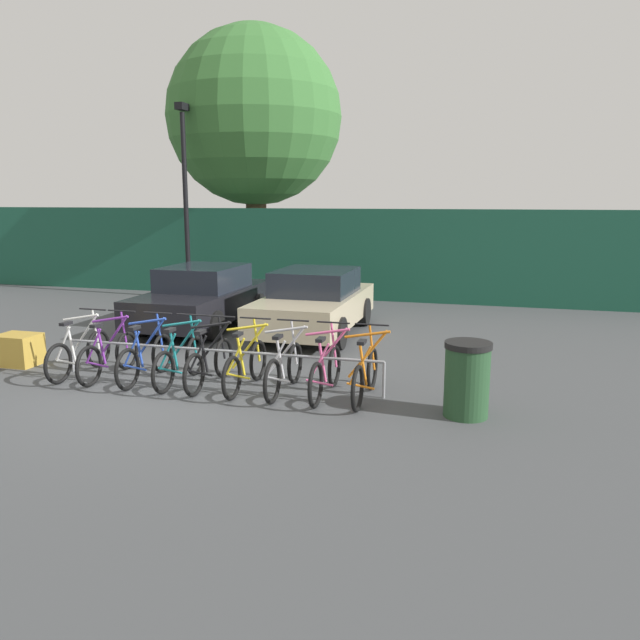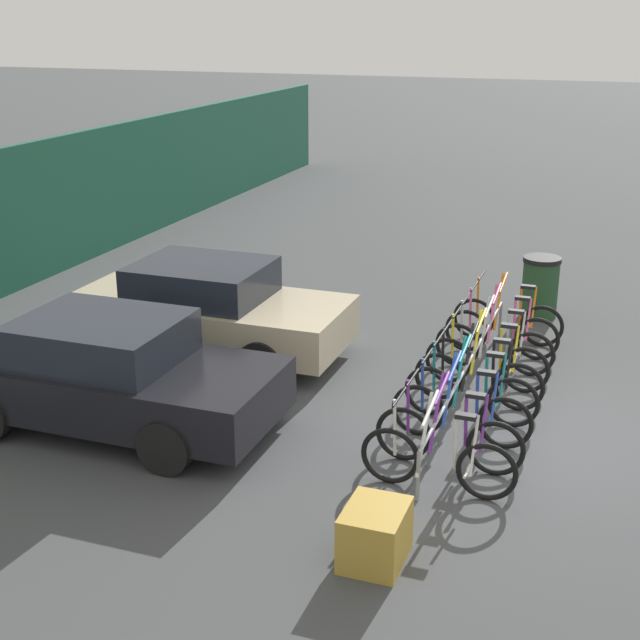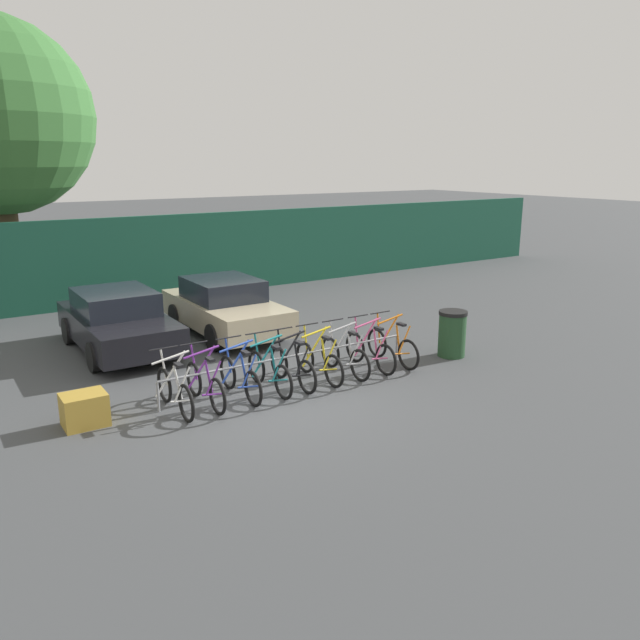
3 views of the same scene
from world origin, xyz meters
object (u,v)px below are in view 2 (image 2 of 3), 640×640
at_px(bicycle_blue, 461,413).
at_px(bicycle_pink, 501,332).
at_px(trash_bin, 540,287).
at_px(bicycle_orange, 508,319).
at_px(bike_rack, 468,366).
at_px(car_beige, 208,309).
at_px(bicycle_yellow, 486,362).
at_px(bicycle_black, 478,378).
at_px(bicycle_teal, 471,393).
at_px(bicycle_white, 438,460).
at_px(bicycle_purple, 449,437).
at_px(cargo_crate, 375,535).
at_px(car_black, 109,374).
at_px(bicycle_silver, 494,346).

xyz_separation_m(bicycle_blue, bicycle_pink, (3.01, 0.00, 0.00)).
distance_m(bicycle_blue, trash_bin, 5.07).
xyz_separation_m(bicycle_orange, trash_bin, (1.45, -0.31, 0.14)).
bearing_deg(bicycle_blue, bicycle_orange, -3.45).
relative_size(bike_rack, car_beige, 1.30).
relative_size(bicycle_yellow, car_beige, 0.41).
bearing_deg(bicycle_black, bicycle_teal, -177.32).
height_order(bicycle_white, bicycle_purple, same).
distance_m(bicycle_white, bicycle_yellow, 2.98).
bearing_deg(bicycle_black, cargo_crate, 178.77).
xyz_separation_m(bicycle_white, car_black, (0.22, 4.16, 0.31)).
bearing_deg(bicycle_silver, bicycle_purple, -179.32).
xyz_separation_m(bicycle_teal, bicycle_silver, (1.74, 0.00, 0.00)).
height_order(bicycle_teal, trash_bin, bicycle_teal).
bearing_deg(bicycle_black, bicycle_yellow, 2.68).
xyz_separation_m(bicycle_yellow, car_beige, (-0.11, 4.16, 0.31)).
bearing_deg(bicycle_teal, trash_bin, -3.83).
bearing_deg(bicycle_white, bicycle_pink, -2.45).
xyz_separation_m(bicycle_black, bicycle_orange, (2.48, 0.00, 0.00)).
distance_m(bicycle_white, car_beige, 5.06).
xyz_separation_m(bicycle_purple, bicycle_yellow, (2.41, 0.00, 0.00)).
distance_m(bicycle_teal, trash_bin, 4.46).
bearing_deg(cargo_crate, bicycle_orange, -2.37).
relative_size(bicycle_white, bicycle_blue, 1.00).
relative_size(bike_rack, car_black, 1.29).
distance_m(bike_rack, bicycle_yellow, 0.58).
height_order(car_beige, cargo_crate, car_beige).
xyz_separation_m(bicycle_purple, bicycle_blue, (0.68, 0.00, 0.00)).
bearing_deg(bicycle_purple, bicycle_orange, 2.20).
relative_size(bicycle_white, car_beige, 0.41).
bearing_deg(trash_bin, car_beige, 127.56).
relative_size(bicycle_black, bicycle_yellow, 1.00).
xyz_separation_m(bicycle_white, bicycle_orange, (4.85, 0.00, 0.00)).
relative_size(bicycle_white, bicycle_silver, 1.00).
relative_size(bicycle_blue, car_beige, 0.41).
height_order(bicycle_pink, car_beige, car_beige).
bearing_deg(car_black, bicycle_silver, -50.86).
relative_size(bicycle_yellow, bicycle_orange, 1.00).
xyz_separation_m(bicycle_white, bicycle_black, (2.37, 0.00, 0.00)).
xyz_separation_m(bike_rack, cargo_crate, (-3.88, 0.11, -0.23)).
relative_size(bicycle_blue, bicycle_black, 1.00).
bearing_deg(cargo_crate, bicycle_yellow, -3.37).
relative_size(car_beige, cargo_crate, 5.91).
bearing_deg(car_black, bicycle_black, -62.66).
xyz_separation_m(bicycle_purple, car_black, (-0.35, 4.16, 0.31)).
height_order(bike_rack, bicycle_teal, bicycle_teal).
distance_m(bicycle_blue, car_black, 4.30).
bearing_deg(bicycle_blue, cargo_crate, 171.03).
xyz_separation_m(bicycle_yellow, bicycle_orange, (1.88, 0.00, 0.00)).
relative_size(bicycle_teal, car_black, 0.41).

